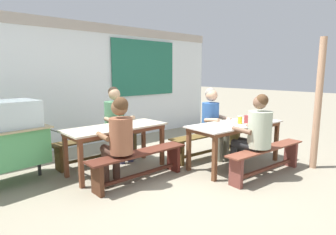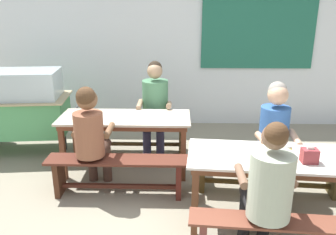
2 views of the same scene
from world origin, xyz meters
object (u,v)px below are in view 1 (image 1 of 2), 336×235
(bench_far_back, at_px, (99,145))
(person_center_facing, at_px, (116,119))
(person_near_front, at_px, (255,131))
(condiment_jar, at_px, (240,120))
(bench_near_front, at_px, (266,157))
(tissue_box, at_px, (249,119))
(person_left_back_turned, at_px, (119,135))
(dining_table_near, at_px, (235,128))
(wooden_support_post, at_px, (318,104))
(dining_table_far, at_px, (116,131))
(bench_far_front, at_px, (139,161))
(bench_near_back, at_px, (209,141))
(person_right_near_table, at_px, (213,118))

(bench_far_back, xyz_separation_m, person_center_facing, (0.34, -0.06, 0.45))
(person_near_front, xyz_separation_m, condiment_jar, (0.28, 0.46, 0.08))
(bench_near_front, distance_m, person_near_front, 0.49)
(tissue_box, bearing_deg, person_left_back_turned, 161.79)
(dining_table_near, relative_size, wooden_support_post, 0.84)
(bench_far_back, height_order, bench_near_front, same)
(dining_table_near, xyz_separation_m, person_near_front, (-0.26, -0.53, 0.06))
(person_left_back_turned, bearing_deg, dining_table_far, 61.49)
(bench_far_back, distance_m, bench_far_front, 1.23)
(dining_table_far, xyz_separation_m, person_center_facing, (0.34, 0.55, 0.10))
(bench_near_back, height_order, condiment_jar, condiment_jar)
(dining_table_near, height_order, person_right_near_table, person_right_near_table)
(bench_far_back, xyz_separation_m, person_left_back_turned, (-0.30, -1.16, 0.43))
(person_left_back_turned, xyz_separation_m, condiment_jar, (1.95, -0.64, 0.07))
(person_near_front, height_order, wooden_support_post, wooden_support_post)
(person_center_facing, xyz_separation_m, wooden_support_post, (2.17, -2.62, 0.32))
(person_near_front, relative_size, condiment_jar, 9.42)
(dining_table_near, bearing_deg, person_center_facing, 127.81)
(bench_near_front, xyz_separation_m, condiment_jar, (0.07, 0.54, 0.51))
(person_near_front, bearing_deg, person_right_near_table, 72.71)
(bench_near_back, height_order, wooden_support_post, wooden_support_post)
(person_center_facing, distance_m, tissue_box, 2.34)
(person_left_back_turned, relative_size, wooden_support_post, 0.59)
(dining_table_far, bearing_deg, bench_far_back, 89.84)
(tissue_box, bearing_deg, wooden_support_post, -50.30)
(dining_table_far, height_order, person_left_back_turned, person_left_back_turned)
(person_near_front, bearing_deg, dining_table_far, 129.97)
(dining_table_far, distance_m, person_near_front, 2.14)
(bench_far_front, relative_size, person_right_near_table, 1.22)
(person_center_facing, bearing_deg, person_left_back_turned, -120.16)
(tissue_box, bearing_deg, bench_far_back, 134.51)
(dining_table_far, relative_size, condiment_jar, 12.00)
(person_left_back_turned, bearing_deg, bench_far_back, 75.55)
(person_center_facing, height_order, person_near_front, person_center_facing)
(person_center_facing, distance_m, person_right_near_table, 1.77)
(person_right_near_table, bearing_deg, person_left_back_turned, 179.41)
(dining_table_far, relative_size, bench_near_back, 0.94)
(person_left_back_turned, xyz_separation_m, person_right_near_table, (2.01, -0.02, 0.01))
(condiment_jar, bearing_deg, tissue_box, -18.99)
(tissue_box, relative_size, condiment_jar, 1.14)
(bench_near_back, bearing_deg, person_right_near_table, -68.98)
(bench_far_front, bearing_deg, bench_far_back, 89.84)
(person_left_back_turned, xyz_separation_m, wooden_support_post, (2.81, -1.52, 0.34))
(person_center_facing, xyz_separation_m, person_near_front, (1.03, -2.19, -0.03))
(tissue_box, xyz_separation_m, condiment_jar, (-0.18, 0.06, -0.00))
(condiment_jar, distance_m, wooden_support_post, 1.27)
(dining_table_near, bearing_deg, person_near_front, -116.37)
(person_center_facing, relative_size, person_near_front, 1.04)
(bench_far_front, relative_size, bench_near_back, 0.92)
(condiment_jar, bearing_deg, wooden_support_post, -45.77)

